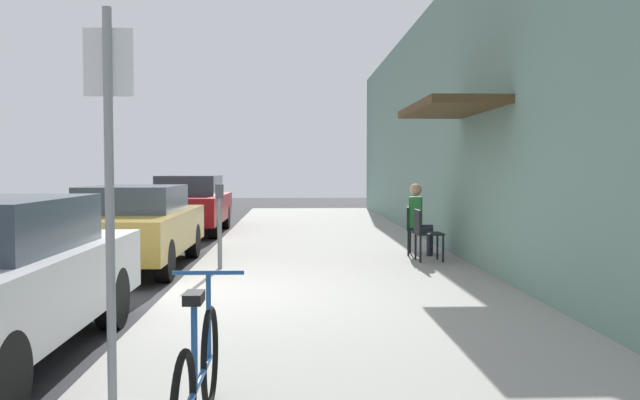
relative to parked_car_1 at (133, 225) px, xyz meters
name	(u,v)px	position (x,y,z in m)	size (l,w,h in m)	color
ground_plane	(164,305)	(1.10, -3.04, -0.73)	(60.00, 60.00, 0.00)	#2D2D30
sidewalk_slab	(336,273)	(3.35, -1.04, -0.67)	(4.50, 32.00, 0.12)	#9E9B93
building_facade	(490,111)	(5.74, -1.05, 1.85)	(1.40, 32.00, 5.15)	gray
parked_car_1	(133,225)	(0.00, 0.00, 0.00)	(1.80, 4.40, 1.39)	#A58433
parked_car_2	(189,204)	(0.00, 6.12, 0.04)	(1.80, 4.40, 1.50)	maroon
parking_meter	(220,220)	(1.55, -0.88, 0.16)	(0.12, 0.10, 1.32)	slate
street_sign	(109,175)	(1.50, -6.88, 0.91)	(0.32, 0.06, 2.60)	gray
bicycle_0	(199,377)	(2.15, -7.45, -0.25)	(0.46, 1.71, 0.90)	black
cafe_chair_0	(424,231)	(4.91, -0.17, -0.10)	(0.45, 0.45, 0.87)	black
cafe_chair_1	(415,227)	(4.91, 0.67, -0.10)	(0.54, 0.54, 0.87)	black
seated_patron_1	(419,216)	(4.97, 0.66, 0.09)	(0.50, 0.45, 1.29)	#232838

